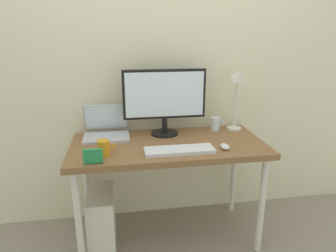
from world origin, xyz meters
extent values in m
plane|color=gray|center=(0.00, 0.00, 0.00)|extent=(6.00, 6.00, 0.00)
cube|color=beige|center=(0.00, 0.38, 1.30)|extent=(4.40, 0.04, 2.60)
cube|color=brown|center=(0.00, 0.00, 0.73)|extent=(1.31, 0.64, 0.04)
cylinder|color=silver|center=(-0.60, -0.26, 0.35)|extent=(0.04, 0.04, 0.71)
cylinder|color=silver|center=(0.60, -0.26, 0.35)|extent=(0.04, 0.04, 0.71)
cylinder|color=silver|center=(-0.60, 0.26, 0.35)|extent=(0.04, 0.04, 0.71)
cylinder|color=silver|center=(0.60, 0.26, 0.35)|extent=(0.04, 0.04, 0.71)
cylinder|color=black|center=(0.01, 0.19, 0.75)|extent=(0.20, 0.20, 0.01)
cylinder|color=black|center=(0.01, 0.19, 0.82)|extent=(0.04, 0.04, 0.11)
cube|color=black|center=(0.01, 0.19, 1.05)|extent=(0.60, 0.03, 0.35)
cube|color=white|center=(0.01, 0.17, 1.05)|extent=(0.56, 0.01, 0.32)
cube|color=#B2B2B7|center=(-0.42, 0.15, 0.76)|extent=(0.32, 0.22, 0.02)
cube|color=#B2B2B7|center=(-0.42, 0.29, 0.87)|extent=(0.32, 0.07, 0.21)
cube|color=white|center=(-0.42, 0.28, 0.87)|extent=(0.30, 0.05, 0.18)
cylinder|color=silver|center=(0.56, 0.22, 0.75)|extent=(0.11, 0.11, 0.01)
cylinder|color=silver|center=(0.56, 0.22, 0.95)|extent=(0.02, 0.02, 0.38)
cone|color=silver|center=(0.56, 0.18, 1.17)|extent=(0.11, 0.14, 0.13)
cube|color=silver|center=(0.04, -0.18, 0.76)|extent=(0.44, 0.14, 0.02)
ellipsoid|color=silver|center=(0.34, -0.17, 0.76)|extent=(0.06, 0.09, 0.03)
cylinder|color=orange|center=(-0.42, -0.16, 0.80)|extent=(0.07, 0.07, 0.10)
torus|color=orange|center=(-0.37, -0.16, 0.80)|extent=(0.05, 0.01, 0.05)
cylinder|color=silver|center=(0.40, 0.22, 0.80)|extent=(0.07, 0.07, 0.10)
torus|color=silver|center=(0.45, 0.22, 0.80)|extent=(0.05, 0.01, 0.05)
cube|color=#268C4C|center=(-0.48, -0.27, 0.80)|extent=(0.11, 0.03, 0.09)
cube|color=silver|center=(-0.48, -0.03, 0.21)|extent=(0.18, 0.36, 0.42)
camera|label=1|loc=(-0.31, -1.92, 1.47)|focal=32.35mm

